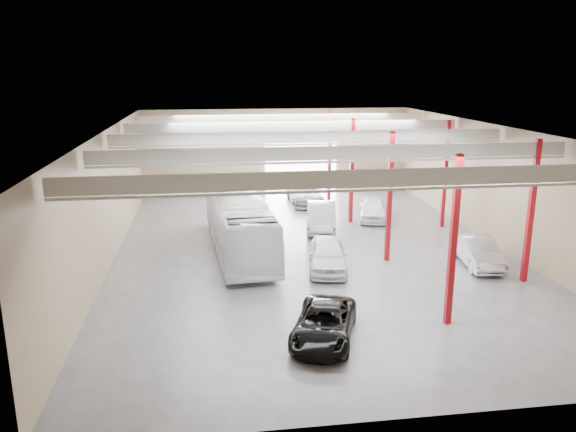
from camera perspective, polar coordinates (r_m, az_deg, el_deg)
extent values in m
cube|color=#4D4E53|center=(32.19, 2.41, -3.64)|extent=(22.00, 32.00, 0.01)
cube|color=#BABBB5|center=(30.72, 2.56, 8.85)|extent=(22.00, 32.00, 0.12)
cube|color=#866C53|center=(46.85, -1.13, 6.56)|extent=(22.00, 0.12, 7.00)
cube|color=#866C53|center=(16.52, 12.85, -9.30)|extent=(22.00, 0.12, 7.00)
cube|color=#866C53|center=(31.21, -17.80, 1.74)|extent=(0.12, 32.00, 7.00)
cube|color=#866C53|center=(34.98, 20.51, 2.85)|extent=(0.12, 32.00, 7.00)
cube|color=white|center=(47.14, 1.32, 5.38)|extent=(6.00, 0.20, 5.00)
cube|color=maroon|center=(23.13, 16.43, -2.55)|extent=(0.25, 0.25, 7.00)
cube|color=maroon|center=(30.32, 10.26, 1.85)|extent=(0.25, 0.25, 7.00)
cube|color=maroon|center=(37.84, 6.49, 4.52)|extent=(0.25, 0.25, 7.00)
cube|color=maroon|center=(44.56, 4.23, 6.11)|extent=(0.25, 0.25, 7.00)
cube|color=maroon|center=(29.18, 23.44, 0.35)|extent=(0.25, 0.25, 7.00)
cube|color=maroon|center=(37.84, 15.66, 4.07)|extent=(0.25, 0.25, 7.00)
cube|color=#B6B6B1|center=(19.24, 9.16, 3.82)|extent=(21.60, 0.15, 0.60)
cube|color=#B6B6B1|center=(19.32, 9.11, 2.66)|extent=(21.60, 0.10, 0.10)
cube|color=#B6B6B1|center=(24.95, 5.10, 6.42)|extent=(21.60, 0.15, 0.60)
cube|color=#B6B6B1|center=(25.01, 5.08, 5.51)|extent=(21.60, 0.10, 0.10)
cube|color=#B6B6B1|center=(30.77, 2.55, 8.02)|extent=(21.60, 0.15, 0.60)
cube|color=#B6B6B1|center=(30.82, 2.54, 7.28)|extent=(21.60, 0.10, 0.10)
cube|color=#B6B6B1|center=(36.65, 0.79, 9.10)|extent=(21.60, 0.15, 0.60)
cube|color=#B6B6B1|center=(36.69, 0.79, 8.48)|extent=(21.60, 0.10, 0.10)
cube|color=#B6B6B1|center=(42.56, -0.48, 9.88)|extent=(21.60, 0.15, 0.60)
cube|color=#B6B6B1|center=(42.60, -0.48, 9.34)|extent=(21.60, 0.10, 0.10)
imported|color=silver|center=(31.88, -4.98, -0.74)|extent=(3.62, 12.12, 3.33)
imported|color=black|center=(21.96, 3.69, -10.85)|extent=(3.64, 5.21, 1.32)
imported|color=silver|center=(29.20, 4.05, -3.93)|extent=(2.73, 5.01, 1.62)
imported|color=#A5A5A9|center=(36.46, 3.41, -0.05)|extent=(2.80, 5.46, 1.72)
imported|color=gray|center=(43.66, 1.66, 2.38)|extent=(2.34, 5.66, 1.64)
imported|color=#B2B2B7|center=(31.43, 18.71, -3.45)|extent=(2.17, 4.73, 1.50)
imported|color=white|center=(39.26, 8.62, 0.73)|extent=(2.91, 4.79, 1.52)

